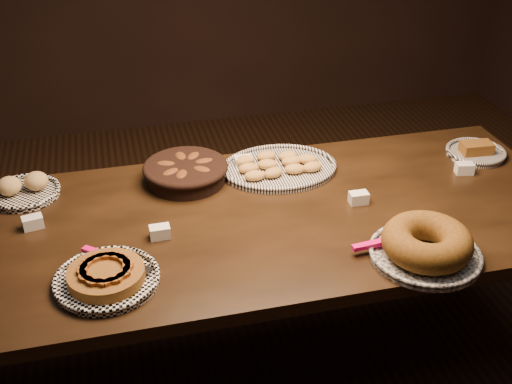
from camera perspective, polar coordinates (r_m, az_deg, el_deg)
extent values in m
plane|color=black|center=(2.82, 0.16, -14.96)|extent=(5.00, 5.00, 0.00)
cube|color=black|center=(2.36, 0.19, -2.60)|extent=(2.40, 1.00, 0.05)
cylinder|color=black|center=(3.24, 17.36, -1.88)|extent=(0.08, 0.08, 0.70)
torus|color=white|center=(2.07, -13.14, -7.44)|extent=(0.33, 0.33, 0.02)
cylinder|color=#533010|center=(2.06, -13.18, -7.20)|extent=(0.26, 0.26, 0.04)
cube|color=#54270E|center=(2.04, -11.43, -6.49)|extent=(0.03, 0.08, 0.01)
cube|color=#54270E|center=(2.07, -11.67, -5.97)|extent=(0.06, 0.08, 0.01)
cube|color=#54270E|center=(2.09, -12.32, -5.63)|extent=(0.08, 0.07, 0.01)
cube|color=#54270E|center=(2.10, -13.21, -5.56)|extent=(0.08, 0.03, 0.01)
cube|color=#54270E|center=(2.10, -14.11, -5.77)|extent=(0.08, 0.06, 0.01)
cube|color=#54270E|center=(2.08, -14.79, -6.21)|extent=(0.07, 0.08, 0.01)
cube|color=#54270E|center=(2.06, -15.08, -6.77)|extent=(0.03, 0.08, 0.01)
cube|color=#54270E|center=(2.03, -14.89, -7.31)|extent=(0.06, 0.08, 0.01)
cube|color=#54270E|center=(2.01, -14.25, -7.68)|extent=(0.08, 0.07, 0.01)
cube|color=#54270E|center=(2.00, -13.32, -7.76)|extent=(0.08, 0.03, 0.01)
cube|color=#54270E|center=(2.00, -12.37, -7.54)|extent=(0.08, 0.06, 0.01)
cube|color=#54270E|center=(2.02, -11.68, -7.07)|extent=(0.07, 0.08, 0.01)
cube|color=#F70C73|center=(2.16, -13.83, -5.31)|extent=(0.11, 0.09, 0.02)
cube|color=silver|center=(2.10, -11.00, -6.36)|extent=(0.14, 0.12, 0.00)
torus|color=black|center=(2.63, 2.07, 2.30)|extent=(0.38, 0.38, 0.02)
ellipsoid|color=#A66830|center=(2.53, -0.13, 1.46)|extent=(0.08, 0.06, 0.04)
ellipsoid|color=#A66830|center=(2.55, 1.56, 1.74)|extent=(0.09, 0.07, 0.04)
ellipsoid|color=#A66830|center=(2.59, 3.45, 2.07)|extent=(0.09, 0.07, 0.04)
ellipsoid|color=#A66830|center=(2.61, 5.03, 2.25)|extent=(0.09, 0.07, 0.04)
ellipsoid|color=#A66830|center=(2.59, -0.68, 2.14)|extent=(0.08, 0.05, 0.04)
ellipsoid|color=#A66830|center=(2.62, 1.02, 2.48)|extent=(0.09, 0.07, 0.04)
ellipsoid|color=#A66830|center=(2.64, 3.16, 2.78)|extent=(0.08, 0.06, 0.04)
ellipsoid|color=#A66830|center=(2.66, 4.56, 2.93)|extent=(0.09, 0.08, 0.04)
ellipsoid|color=#A66830|center=(2.64, -1.02, 2.81)|extent=(0.09, 0.06, 0.04)
ellipsoid|color=#A66830|center=(2.68, 0.92, 3.22)|extent=(0.09, 0.06, 0.04)
ellipsoid|color=#A66830|center=(2.68, 2.85, 3.24)|extent=(0.08, 0.06, 0.04)
torus|color=black|center=(2.20, 14.81, -5.21)|extent=(0.37, 0.37, 0.02)
torus|color=brown|center=(2.17, 14.96, -4.28)|extent=(0.39, 0.39, 0.10)
cube|color=#F70C73|center=(2.17, 10.01, -4.65)|extent=(0.12, 0.04, 0.02)
cube|color=silver|center=(2.23, 12.94, -4.04)|extent=(0.15, 0.05, 0.00)
cylinder|color=black|center=(2.55, -6.26, 1.70)|extent=(0.36, 0.36, 0.08)
torus|color=black|center=(2.54, -6.29, 2.21)|extent=(0.34, 0.34, 0.03)
ellipsoid|color=#371A0B|center=(2.56, -4.63, 2.47)|extent=(0.11, 0.07, 0.05)
ellipsoid|color=#371A0B|center=(2.60, -5.58, 2.92)|extent=(0.10, 0.11, 0.05)
ellipsoid|color=#371A0B|center=(2.61, -6.70, 2.91)|extent=(0.06, 0.10, 0.05)
ellipsoid|color=#371A0B|center=(2.56, -7.98, 2.23)|extent=(0.11, 0.09, 0.05)
ellipsoid|color=#371A0B|center=(2.50, -7.57, 1.48)|extent=(0.11, 0.10, 0.05)
ellipsoid|color=#371A0B|center=(2.48, -6.60, 1.28)|extent=(0.08, 0.11, 0.05)
ellipsoid|color=#371A0B|center=(2.50, -4.81, 1.73)|extent=(0.11, 0.11, 0.05)
torus|color=white|center=(2.61, -19.90, 0.07)|extent=(0.27, 0.27, 0.02)
ellipsoid|color=#A8804D|center=(2.60, -21.08, 0.50)|extent=(0.09, 0.09, 0.07)
ellipsoid|color=#A8804D|center=(2.60, -18.95, 0.93)|extent=(0.09, 0.09, 0.07)
torus|color=black|center=(2.90, 18.96, 3.46)|extent=(0.25, 0.25, 0.02)
cube|color=#533010|center=(2.90, 19.01, 3.73)|extent=(0.14, 0.08, 0.05)
cube|color=white|center=(2.24, -8.54, -3.54)|extent=(0.07, 0.05, 0.04)
cube|color=white|center=(2.66, -1.17, 2.74)|extent=(0.07, 0.05, 0.04)
cube|color=white|center=(2.44, 9.11, -0.52)|extent=(0.07, 0.05, 0.04)
cube|color=white|center=(2.40, -19.23, -2.55)|extent=(0.08, 0.06, 0.04)
cube|color=white|center=(2.74, 18.04, 2.01)|extent=(0.08, 0.06, 0.04)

